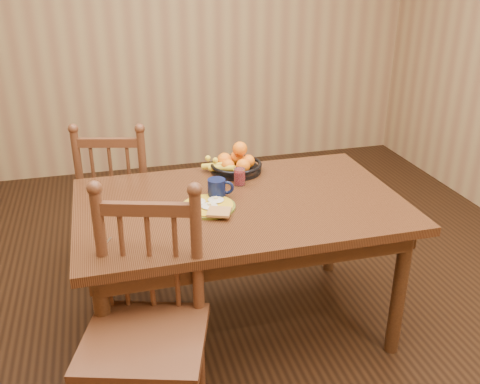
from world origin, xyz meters
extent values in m
cube|color=black|center=(0.00, 0.00, 0.00)|extent=(4.50, 5.00, 0.01)
cube|color=#916948|center=(0.00, 2.50, 1.35)|extent=(4.50, 0.01, 2.70)
cube|color=black|center=(0.00, 0.00, 0.73)|extent=(1.60, 1.00, 0.04)
cube|color=black|center=(0.00, 0.42, 0.65)|extent=(1.40, 0.04, 0.10)
cube|color=black|center=(0.00, -0.42, 0.65)|extent=(1.40, 0.04, 0.10)
cube|color=black|center=(0.72, 0.00, 0.65)|extent=(0.04, 0.84, 0.10)
cube|color=black|center=(-0.72, 0.00, 0.65)|extent=(0.04, 0.84, 0.10)
cylinder|color=black|center=(-0.70, -0.40, 0.35)|extent=(0.07, 0.07, 0.70)
cylinder|color=black|center=(0.70, -0.40, 0.35)|extent=(0.07, 0.07, 0.70)
cylinder|color=black|center=(-0.70, 0.40, 0.35)|extent=(0.07, 0.07, 0.70)
cylinder|color=black|center=(0.70, 0.40, 0.35)|extent=(0.07, 0.07, 0.70)
cube|color=#452414|center=(-0.55, 0.80, 0.46)|extent=(0.54, 0.53, 0.04)
cylinder|color=#452414|center=(-0.33, 0.92, 0.22)|extent=(0.04, 0.04, 0.44)
cylinder|color=#452414|center=(-0.68, 1.01, 0.22)|extent=(0.04, 0.04, 0.44)
cylinder|color=#452414|center=(-0.42, 0.58, 0.22)|extent=(0.04, 0.04, 0.44)
cylinder|color=#452414|center=(-0.77, 0.68, 0.22)|extent=(0.04, 0.04, 0.44)
cylinder|color=#452414|center=(-0.42, 0.56, 0.72)|extent=(0.04, 0.04, 0.53)
cylinder|color=#452414|center=(-0.78, 0.66, 0.72)|extent=(0.04, 0.04, 0.53)
cylinder|color=#452414|center=(-0.60, 0.61, 0.67)|extent=(0.02, 0.02, 0.41)
cube|color=#452414|center=(-0.60, 0.61, 0.91)|extent=(0.36, 0.12, 0.05)
cube|color=#452414|center=(-0.55, -0.60, 0.49)|extent=(0.59, 0.57, 0.04)
cylinder|color=#452414|center=(-0.68, -0.37, 0.23)|extent=(0.04, 0.04, 0.46)
cylinder|color=#452414|center=(-0.31, -0.48, 0.23)|extent=(0.04, 0.04, 0.46)
cylinder|color=#452414|center=(-0.67, -0.35, 0.77)|extent=(0.05, 0.05, 0.56)
cylinder|color=#452414|center=(-0.30, -0.46, 0.77)|extent=(0.05, 0.05, 0.56)
cylinder|color=#452414|center=(-0.49, -0.40, 0.71)|extent=(0.02, 0.02, 0.43)
cube|color=#452414|center=(-0.49, -0.40, 0.96)|extent=(0.38, 0.15, 0.05)
cylinder|color=#59601E|center=(-0.17, -0.03, 0.76)|extent=(0.26, 0.26, 0.01)
cylinder|color=gold|center=(-0.17, -0.03, 0.76)|extent=(0.24, 0.24, 0.01)
ellipsoid|color=silver|center=(-0.21, 0.00, 0.77)|extent=(0.08, 0.08, 0.01)
cube|color=#F2E08C|center=(-0.21, 0.00, 0.79)|extent=(0.02, 0.02, 0.01)
ellipsoid|color=silver|center=(-0.12, 0.00, 0.77)|extent=(0.08, 0.08, 0.01)
cube|color=#F2E08C|center=(-0.12, 0.00, 0.79)|extent=(0.02, 0.02, 0.01)
ellipsoid|color=silver|center=(-0.17, -0.06, 0.77)|extent=(0.08, 0.08, 0.01)
cube|color=#F2E08C|center=(-0.17, -0.06, 0.79)|extent=(0.02, 0.02, 0.01)
cube|color=brown|center=(-0.14, -0.14, 0.78)|extent=(0.13, 0.13, 0.01)
cube|color=silver|center=(-0.20, -0.09, 0.75)|extent=(0.07, 0.14, 0.00)
cube|color=silver|center=(-0.19, 0.00, 0.75)|extent=(0.04, 0.05, 0.00)
cube|color=silver|center=(-0.66, -0.27, 0.75)|extent=(0.06, 0.11, 0.00)
ellipsoid|color=silver|center=(-0.68, -0.20, 0.76)|extent=(0.03, 0.04, 0.01)
cylinder|color=#091235|center=(-0.10, 0.07, 0.80)|extent=(0.09, 0.09, 0.10)
torus|color=#091235|center=(-0.05, 0.07, 0.80)|extent=(0.07, 0.04, 0.07)
cylinder|color=black|center=(-0.10, 0.07, 0.85)|extent=(0.08, 0.08, 0.00)
cylinder|color=silver|center=(0.05, 0.20, 0.80)|extent=(0.06, 0.06, 0.09)
cylinder|color=maroon|center=(0.05, 0.20, 0.79)|extent=(0.05, 0.05, 0.07)
cylinder|color=black|center=(0.08, 0.38, 0.76)|extent=(0.28, 0.28, 0.02)
torus|color=black|center=(0.08, 0.38, 0.80)|extent=(0.29, 0.29, 0.02)
cylinder|color=black|center=(0.08, 0.38, 0.75)|extent=(0.10, 0.10, 0.01)
sphere|color=orange|center=(0.15, 0.38, 0.81)|extent=(0.07, 0.07, 0.07)
sphere|color=orange|center=(0.10, 0.45, 0.81)|extent=(0.08, 0.08, 0.08)
sphere|color=orange|center=(0.02, 0.42, 0.81)|extent=(0.08, 0.08, 0.08)
sphere|color=orange|center=(0.02, 0.34, 0.81)|extent=(0.07, 0.07, 0.07)
sphere|color=orange|center=(0.10, 0.31, 0.81)|extent=(0.08, 0.08, 0.08)
sphere|color=orange|center=(0.11, 0.41, 0.87)|extent=(0.08, 0.08, 0.08)
cylinder|color=yellow|center=(-0.01, 0.34, 0.80)|extent=(0.10, 0.17, 0.07)
cylinder|color=yellow|center=(-0.03, 0.39, 0.80)|extent=(0.14, 0.15, 0.07)
camera|label=1|loc=(-0.62, -2.31, 1.88)|focal=40.00mm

